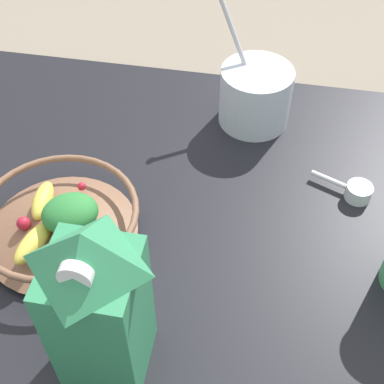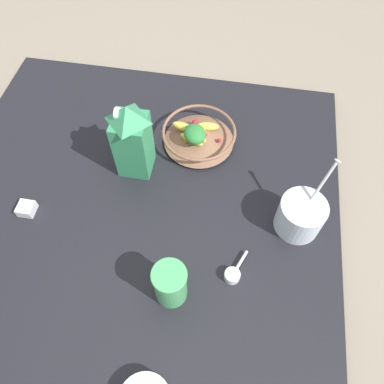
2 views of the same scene
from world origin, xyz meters
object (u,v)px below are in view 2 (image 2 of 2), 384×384
(yogurt_tub, at_px, (301,215))
(spice_jar, at_px, (27,209))
(fruit_bowl, at_px, (198,135))
(milk_carton, at_px, (132,139))
(drinking_cup, at_px, (170,284))

(yogurt_tub, distance_m, spice_jar, 0.77)
(spice_jar, bearing_deg, fruit_bowl, 127.05)
(milk_carton, bearing_deg, fruit_bowl, 125.74)
(drinking_cup, bearing_deg, milk_carton, -153.90)
(fruit_bowl, xyz_separation_m, spice_jar, (0.34, -0.45, -0.02))
(milk_carton, xyz_separation_m, drinking_cup, (0.38, 0.18, -0.06))
(milk_carton, relative_size, drinking_cup, 1.88)
(fruit_bowl, xyz_separation_m, yogurt_tub, (0.25, 0.32, 0.02))
(fruit_bowl, distance_m, milk_carton, 0.23)
(yogurt_tub, bearing_deg, milk_carton, -104.30)
(fruit_bowl, height_order, yogurt_tub, yogurt_tub)
(yogurt_tub, xyz_separation_m, spice_jar, (0.09, -0.77, -0.05))
(milk_carton, bearing_deg, yogurt_tub, 75.70)
(milk_carton, height_order, drinking_cup, milk_carton)
(fruit_bowl, height_order, milk_carton, milk_carton)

